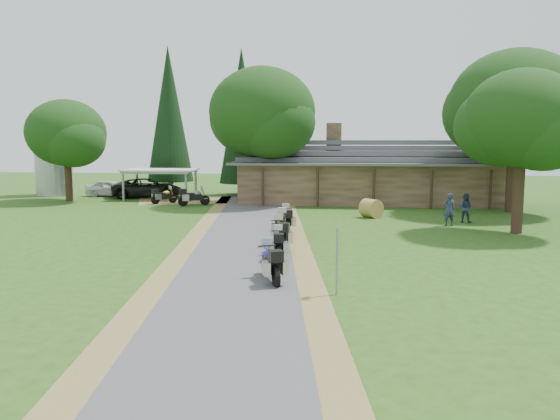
# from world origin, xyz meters

# --- Properties ---
(ground) EXTENTS (120.00, 120.00, 0.00)m
(ground) POSITION_xyz_m (0.00, 0.00, 0.00)
(ground) COLOR #284A14
(ground) RESTS_ON ground
(driveway) EXTENTS (51.95, 51.95, 0.00)m
(driveway) POSITION_xyz_m (-0.50, 4.00, 0.00)
(driveway) COLOR #3F4042
(driveway) RESTS_ON ground
(lodge) EXTENTS (21.40, 9.40, 4.90)m
(lodge) POSITION_xyz_m (6.00, 24.00, 2.45)
(lodge) COLOR brown
(lodge) RESTS_ON ground
(silo) EXTENTS (3.34, 3.34, 6.43)m
(silo) POSITION_xyz_m (-21.70, 25.84, 3.21)
(silo) COLOR gray
(silo) RESTS_ON ground
(carport) EXTENTS (5.83, 4.01, 2.47)m
(carport) POSITION_xyz_m (-11.19, 23.64, 1.23)
(carport) COLOR silver
(carport) RESTS_ON ground
(car_white_sedan) EXTENTS (2.54, 5.53, 1.81)m
(car_white_sedan) POSITION_xyz_m (-16.20, 25.20, 0.90)
(car_white_sedan) COLOR silver
(car_white_sedan) RESTS_ON ground
(car_dark_suv) EXTENTS (4.74, 6.99, 2.47)m
(car_dark_suv) POSITION_xyz_m (-12.77, 24.79, 1.23)
(car_dark_suv) COLOR black
(car_dark_suv) RESTS_ON ground
(motorcycle_row_a) EXTENTS (1.32, 2.11, 1.38)m
(motorcycle_row_a) POSITION_xyz_m (1.56, -1.87, 0.69)
(motorcycle_row_a) COLOR #1C1795
(motorcycle_row_a) RESTS_ON ground
(motorcycle_row_b) EXTENTS (0.86, 1.92, 1.27)m
(motorcycle_row_b) POSITION_xyz_m (1.35, 1.90, 0.63)
(motorcycle_row_b) COLOR #9FA1A6
(motorcycle_row_b) RESTS_ON ground
(motorcycle_row_c) EXTENTS (1.20, 2.25, 1.47)m
(motorcycle_row_c) POSITION_xyz_m (1.21, 3.68, 0.73)
(motorcycle_row_c) COLOR #CC8D01
(motorcycle_row_c) RESTS_ON ground
(motorcycle_row_d) EXTENTS (0.80, 2.16, 1.45)m
(motorcycle_row_d) POSITION_xyz_m (0.97, 6.15, 0.73)
(motorcycle_row_d) COLOR #D84D12
(motorcycle_row_d) RESTS_ON ground
(motorcycle_row_e) EXTENTS (1.06, 2.13, 1.39)m
(motorcycle_row_e) POSITION_xyz_m (0.97, 8.48, 0.70)
(motorcycle_row_e) COLOR black
(motorcycle_row_e) RESTS_ON ground
(motorcycle_carport_a) EXTENTS (1.74, 1.82, 1.30)m
(motorcycle_carport_a) POSITION_xyz_m (-9.77, 20.35, 0.65)
(motorcycle_carport_a) COLOR gold
(motorcycle_carport_a) RESTS_ON ground
(motorcycle_carport_b) EXTENTS (2.16, 1.69, 1.45)m
(motorcycle_carport_b) POSITION_xyz_m (-7.13, 19.33, 0.72)
(motorcycle_carport_b) COLOR gray
(motorcycle_carport_b) RESTS_ON ground
(person_a) EXTENTS (0.71, 0.59, 2.18)m
(person_a) POSITION_xyz_m (9.80, 11.52, 1.09)
(person_a) COLOR #293751
(person_a) RESTS_ON ground
(person_b) EXTENTS (0.69, 0.62, 2.02)m
(person_b) POSITION_xyz_m (10.98, 13.02, 1.01)
(person_b) COLOR #293751
(person_b) RESTS_ON ground
(hay_bale) EXTENTS (1.57, 1.56, 1.16)m
(hay_bale) POSITION_xyz_m (5.61, 14.42, 0.58)
(hay_bale) COLOR olive
(hay_bale) RESTS_ON ground
(sign_post) EXTENTS (0.38, 0.06, 2.11)m
(sign_post) POSITION_xyz_m (3.80, -3.25, 1.06)
(sign_post) COLOR gray
(sign_post) RESTS_ON ground
(oak_lodge_left) EXTENTS (7.92, 7.92, 11.13)m
(oak_lodge_left) POSITION_xyz_m (-2.25, 20.99, 5.56)
(oak_lodge_left) COLOR #153710
(oak_lodge_left) RESTS_ON ground
(oak_lodge_right) EXTENTS (8.58, 8.58, 11.44)m
(oak_lodge_right) POSITION_xyz_m (14.97, 18.23, 5.72)
(oak_lodge_right) COLOR #153710
(oak_lodge_right) RESTS_ON ground
(oak_driveway) EXTENTS (5.84, 5.84, 9.50)m
(oak_driveway) POSITION_xyz_m (12.84, 9.44, 4.75)
(oak_driveway) COLOR #153710
(oak_driveway) RESTS_ON ground
(oak_silo) EXTENTS (6.13, 6.13, 8.73)m
(oak_silo) POSITION_xyz_m (-17.86, 21.13, 4.36)
(oak_silo) COLOR #153710
(oak_silo) RESTS_ON ground
(cedar_near) EXTENTS (4.05, 4.05, 12.83)m
(cedar_near) POSITION_xyz_m (-5.17, 28.06, 6.42)
(cedar_near) COLOR black
(cedar_near) RESTS_ON ground
(cedar_far) EXTENTS (4.19, 4.19, 13.32)m
(cedar_far) POSITION_xyz_m (-12.05, 28.93, 6.66)
(cedar_far) COLOR black
(cedar_far) RESTS_ON ground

